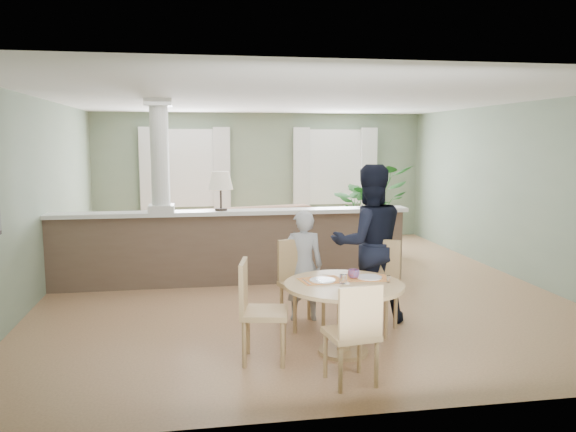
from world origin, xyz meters
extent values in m
plane|color=tan|center=(0.00, 0.00, 0.00)|extent=(8.00, 8.00, 0.00)
cube|color=gray|center=(0.00, 4.00, 1.35)|extent=(7.00, 0.02, 2.70)
cube|color=gray|center=(-3.50, 0.00, 1.35)|extent=(0.02, 8.00, 2.70)
cube|color=gray|center=(3.50, 0.00, 1.35)|extent=(0.02, 8.00, 2.70)
cube|color=gray|center=(0.00, -4.00, 1.35)|extent=(7.00, 0.02, 2.70)
cube|color=white|center=(0.00, 0.00, 2.70)|extent=(7.00, 8.00, 0.02)
cube|color=white|center=(-1.60, 3.97, 1.55)|extent=(1.10, 0.02, 1.50)
cube|color=white|center=(-1.60, 3.94, 1.55)|extent=(1.22, 0.04, 1.62)
cube|color=white|center=(1.60, 3.97, 1.55)|extent=(1.10, 0.02, 1.50)
cube|color=white|center=(1.60, 3.94, 1.55)|extent=(1.22, 0.04, 1.62)
cube|color=silver|center=(-2.35, 3.88, 1.25)|extent=(0.35, 0.10, 2.30)
cube|color=silver|center=(-0.85, 3.88, 1.25)|extent=(0.35, 0.10, 2.30)
cube|color=silver|center=(0.85, 3.88, 1.25)|extent=(0.35, 0.10, 2.30)
cube|color=silver|center=(2.35, 3.88, 1.25)|extent=(0.35, 0.10, 2.30)
cube|color=brown|center=(-0.90, 0.20, 0.53)|extent=(5.20, 0.22, 1.05)
cube|color=white|center=(-0.90, 0.20, 1.08)|extent=(5.32, 0.36, 0.06)
cube|color=white|center=(-1.90, 0.20, 1.16)|extent=(0.36, 0.36, 0.10)
cylinder|color=white|center=(-1.90, 0.20, 1.91)|extent=(0.26, 0.26, 1.39)
cube|color=white|center=(-1.90, 0.20, 2.65)|extent=(0.38, 0.38, 0.10)
cylinder|color=black|center=(-1.05, 0.20, 1.12)|extent=(0.18, 0.18, 0.03)
cylinder|color=black|center=(-1.05, 0.20, 1.28)|extent=(0.03, 0.03, 0.28)
cone|color=beige|center=(-1.05, 0.20, 1.55)|extent=(0.36, 0.36, 0.26)
imported|color=#846248|center=(-0.46, 1.50, 0.48)|extent=(3.47, 1.98, 0.95)
imported|color=#2A6629|center=(1.83, 2.19, 0.84)|extent=(1.90, 1.80, 1.67)
cylinder|color=tan|center=(0.02, -2.72, 0.02)|extent=(0.50, 0.50, 0.04)
cylinder|color=tan|center=(0.02, -2.72, 0.36)|extent=(0.13, 0.13, 0.64)
cylinder|color=tan|center=(0.02, -2.72, 0.70)|extent=(1.19, 1.19, 0.04)
cube|color=#B42E28|center=(-0.18, -2.58, 0.72)|extent=(0.47, 0.37, 0.01)
cube|color=#B42E28|center=(0.30, -2.55, 0.72)|extent=(0.47, 0.38, 0.01)
cylinder|color=white|center=(-0.18, -2.60, 0.73)|extent=(0.26, 0.26, 0.01)
cylinder|color=white|center=(0.32, -2.57, 0.73)|extent=(0.26, 0.26, 0.01)
cylinder|color=white|center=(0.00, -2.74, 0.77)|extent=(0.07, 0.07, 0.09)
cube|color=silver|center=(-0.23, -2.66, 0.74)|extent=(0.04, 0.17, 0.00)
cube|color=silver|center=(-0.35, -2.64, 0.73)|extent=(0.05, 0.21, 0.00)
cylinder|color=white|center=(0.46, -2.76, 0.75)|extent=(0.04, 0.04, 0.07)
cylinder|color=silver|center=(0.46, -2.76, 0.80)|extent=(0.04, 0.04, 0.01)
imported|color=blue|center=(0.16, -2.55, 0.77)|extent=(0.14, 0.14, 0.09)
cube|color=tan|center=(-0.23, -1.83, 0.48)|extent=(0.55, 0.55, 0.05)
cylinder|color=tan|center=(-0.36, -2.05, 0.23)|extent=(0.04, 0.04, 0.46)
cylinder|color=tan|center=(-0.01, -1.96, 0.23)|extent=(0.04, 0.04, 0.46)
cylinder|color=tan|center=(-0.46, -1.71, 0.23)|extent=(0.04, 0.04, 0.46)
cylinder|color=tan|center=(-0.11, -1.61, 0.23)|extent=(0.04, 0.04, 0.46)
cube|color=tan|center=(-0.29, -1.64, 0.74)|extent=(0.42, 0.15, 0.49)
cube|color=tan|center=(0.54, -2.13, 0.49)|extent=(0.64, 0.64, 0.05)
cylinder|color=tan|center=(0.28, -2.17, 0.23)|extent=(0.04, 0.04, 0.47)
cylinder|color=tan|center=(0.58, -2.39, 0.23)|extent=(0.04, 0.04, 0.47)
cylinder|color=tan|center=(0.50, -1.87, 0.23)|extent=(0.04, 0.04, 0.47)
cylinder|color=tan|center=(0.80, -2.09, 0.23)|extent=(0.04, 0.04, 0.47)
cube|color=tan|center=(0.66, -1.97, 0.76)|extent=(0.38, 0.29, 0.50)
cube|color=tan|center=(-0.11, -3.40, 0.44)|extent=(0.47, 0.47, 0.05)
cylinder|color=tan|center=(0.03, -3.21, 0.21)|extent=(0.04, 0.04, 0.43)
cylinder|color=tan|center=(-0.30, -3.26, 0.21)|extent=(0.04, 0.04, 0.43)
cylinder|color=tan|center=(0.09, -3.54, 0.21)|extent=(0.04, 0.04, 0.43)
cylinder|color=tan|center=(-0.25, -3.60, 0.21)|extent=(0.04, 0.04, 0.43)
cube|color=tan|center=(-0.08, -3.59, 0.69)|extent=(0.40, 0.10, 0.45)
cube|color=tan|center=(-0.79, -2.78, 0.48)|extent=(0.52, 0.52, 0.05)
cylinder|color=tan|center=(-0.65, -3.00, 0.23)|extent=(0.04, 0.04, 0.46)
cylinder|color=tan|center=(-0.58, -2.64, 0.23)|extent=(0.04, 0.04, 0.46)
cylinder|color=tan|center=(-1.00, -2.93, 0.23)|extent=(0.04, 0.04, 0.46)
cylinder|color=tan|center=(-0.93, -2.57, 0.23)|extent=(0.04, 0.04, 0.46)
cube|color=tan|center=(-0.99, -2.75, 0.74)|extent=(0.12, 0.42, 0.49)
imported|color=#99989D|center=(-0.18, -1.61, 0.66)|extent=(0.51, 0.36, 1.32)
imported|color=black|center=(0.58, -1.75, 0.93)|extent=(0.91, 0.71, 1.85)
camera|label=1|loc=(-1.43, -7.97, 2.12)|focal=35.00mm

